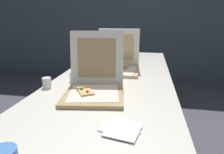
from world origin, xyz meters
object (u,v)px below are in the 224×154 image
at_px(cup_white_near_center, 74,77).
at_px(cup_white_far, 96,62).
at_px(pizza_box_front, 94,86).
at_px(napkin_pile, 122,128).
at_px(pizza_box_middle, 118,65).
at_px(cup_white_mid, 82,71).
at_px(table, 114,84).
at_px(cup_white_near_left, 47,83).

bearing_deg(cup_white_near_center, cup_white_far, 85.76).
height_order(pizza_box_front, napkin_pile, pizza_box_front).
height_order(pizza_box_middle, cup_white_mid, pizza_box_middle).
xyz_separation_m(table, cup_white_far, (-0.23, 0.36, 0.08)).
distance_m(table, cup_white_near_center, 0.30).
bearing_deg(cup_white_far, napkin_pile, -70.10).
height_order(cup_white_far, cup_white_near_center, same).
height_order(table, napkin_pile, napkin_pile).
xyz_separation_m(pizza_box_front, cup_white_near_center, (-0.21, 0.21, -0.02)).
bearing_deg(pizza_box_front, cup_white_mid, 110.07).
relative_size(cup_white_near_left, napkin_pile, 0.35).
bearing_deg(cup_white_far, cup_white_mid, -95.47).
distance_m(cup_white_mid, cup_white_near_center, 0.17).
bearing_deg(napkin_pile, pizza_box_middle, 99.47).
distance_m(table, pizza_box_middle, 0.22).
xyz_separation_m(table, cup_white_near_left, (-0.38, -0.29, 0.08)).
bearing_deg(cup_white_far, cup_white_near_left, -103.52).
relative_size(pizza_box_middle, napkin_pile, 1.83).
height_order(cup_white_near_left, cup_white_near_center, same).
height_order(cup_white_near_center, napkin_pile, cup_white_near_center).
distance_m(pizza_box_front, pizza_box_middle, 0.54).
xyz_separation_m(table, napkin_pile, (0.16, -0.70, 0.05)).
bearing_deg(napkin_pile, pizza_box_front, 120.65).
distance_m(cup_white_far, cup_white_near_left, 0.67).
relative_size(cup_white_far, cup_white_mid, 1.00).
bearing_deg(pizza_box_middle, napkin_pile, -82.23).
bearing_deg(cup_white_near_center, napkin_pile, -53.60).
bearing_deg(cup_white_near_left, cup_white_far, 76.48).
relative_size(pizza_box_front, cup_white_mid, 6.41).
xyz_separation_m(cup_white_near_left, napkin_pile, (0.54, -0.41, -0.03)).
distance_m(cup_white_far, cup_white_mid, 0.33).
height_order(pizza_box_middle, napkin_pile, pizza_box_middle).
bearing_deg(table, pizza_box_front, -99.21).
height_order(cup_white_mid, cup_white_near_left, same).
distance_m(pizza_box_middle, cup_white_far, 0.29).
bearing_deg(napkin_pile, table, 102.61).
bearing_deg(table, cup_white_mid, 171.68).
height_order(pizza_box_middle, cup_white_near_left, pizza_box_middle).
relative_size(pizza_box_middle, cup_white_near_center, 5.19).
relative_size(pizza_box_front, napkin_pile, 2.26).
distance_m(table, cup_white_far, 0.44).
xyz_separation_m(table, pizza_box_front, (-0.06, -0.34, 0.10)).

